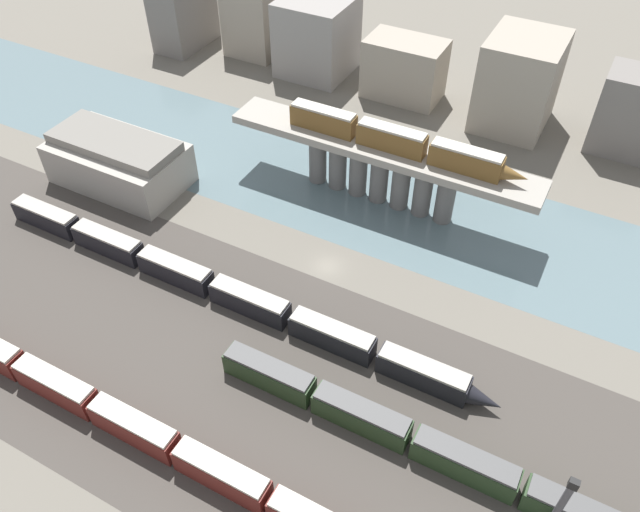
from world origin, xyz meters
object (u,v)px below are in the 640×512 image
at_px(train_on_bridge, 399,141).
at_px(signal_tower, 560,507).
at_px(train_yard_far, 220,289).
at_px(train_yard_near, 64,390).
at_px(warehouse_building, 119,161).
at_px(train_yard_mid, 423,444).

relative_size(train_on_bridge, signal_tower, 3.47).
relative_size(train_yard_far, signal_tower, 7.16).
height_order(train_yard_near, warehouse_building, warehouse_building).
bearing_deg(train_yard_near, signal_tower, 11.57).
bearing_deg(train_on_bridge, signal_tower, -50.00).
distance_m(train_yard_near, train_yard_mid, 44.93).
height_order(train_yard_mid, train_yard_far, train_yard_mid).
bearing_deg(train_on_bridge, train_yard_far, -112.98).
height_order(train_yard_near, signal_tower, signal_tower).
bearing_deg(train_yard_near, train_yard_far, 72.50).
height_order(train_yard_mid, signal_tower, signal_tower).
distance_m(train_yard_near, train_yard_far, 24.80).
relative_size(train_yard_near, train_yard_far, 1.11).
distance_m(train_yard_mid, train_yard_far, 36.41).
relative_size(train_on_bridge, train_yard_mid, 0.72).
bearing_deg(signal_tower, train_on_bridge, 130.00).
distance_m(train_yard_near, warehouse_building, 46.10).
xyz_separation_m(train_on_bridge, signal_tower, (36.85, -43.92, -6.95)).
bearing_deg(signal_tower, train_yard_far, 166.85).
xyz_separation_m(train_yard_mid, signal_tower, (15.31, -2.35, 3.99)).
distance_m(train_yard_mid, signal_tower, 16.00).
xyz_separation_m(train_on_bridge, train_yard_far, (-13.63, -32.13, -11.02)).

